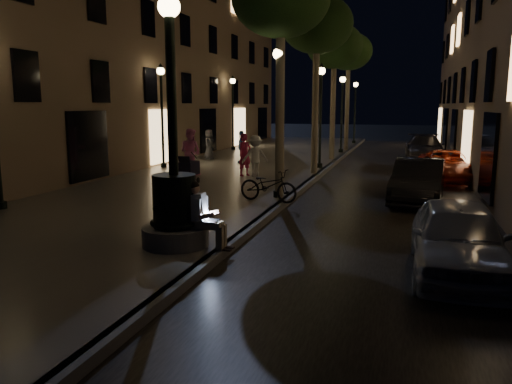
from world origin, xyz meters
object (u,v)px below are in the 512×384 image
(pedestrian_dark, at_px, (209,144))
(car_second, at_px, (418,181))
(fountain_lamppost, at_px, (174,198))
(pedestrian_blue, at_px, (242,147))
(lamp_left_c, at_px, (233,103))
(pedestrian_pink, at_px, (191,152))
(tree_far, at_px, (349,52))
(tree_third, at_px, (334,47))
(car_rear, at_px, (425,148))
(pedestrian_red, at_px, (245,155))
(lamp_left_b, at_px, (162,102))
(car_third, at_px, (446,166))
(lamp_curb_d, at_px, (355,103))
(lamp_curb_b, at_px, (321,102))
(bicycle, at_px, (268,185))
(pedestrian_white, at_px, (255,156))
(stroller, at_px, (189,168))
(lamp_curb_c, at_px, (342,103))
(car_front, at_px, (458,238))
(seated_man_laptop, at_px, (202,213))
(lamp_curb_a, at_px, (278,101))
(tree_second, at_px, (317,26))

(pedestrian_dark, bearing_deg, car_second, -127.91)
(fountain_lamppost, xyz_separation_m, pedestrian_blue, (-3.44, 14.84, -0.19))
(lamp_left_c, distance_m, pedestrian_pink, 12.52)
(tree_far, bearing_deg, pedestrian_pink, -108.86)
(lamp_left_c, relative_size, car_second, 1.13)
(tree_third, xyz_separation_m, car_rear, (4.89, 2.24, -5.41))
(lamp_left_c, height_order, pedestrian_red, lamp_left_c)
(pedestrian_blue, bearing_deg, lamp_left_b, -54.48)
(car_second, bearing_deg, car_third, 82.23)
(tree_third, height_order, lamp_curb_d, tree_third)
(lamp_curb_b, relative_size, bicycle, 2.55)
(car_third, bearing_deg, pedestrian_pink, -167.51)
(lamp_left_b, bearing_deg, pedestrian_dark, 79.58)
(pedestrian_white, bearing_deg, lamp_left_b, -45.78)
(car_rear, bearing_deg, lamp_left_c, 170.78)
(pedestrian_white, bearing_deg, car_third, 169.74)
(stroller, relative_size, car_rear, 0.24)
(car_second, xyz_separation_m, car_third, (1.20, 5.19, -0.07))
(pedestrian_red, distance_m, bicycle, 5.70)
(lamp_left_b, relative_size, pedestrian_white, 2.84)
(lamp_curb_d, height_order, car_third, lamp_curb_d)
(lamp_curb_c, distance_m, pedestrian_blue, 8.57)
(pedestrian_pink, bearing_deg, tree_far, -95.38)
(lamp_curb_c, bearing_deg, car_front, -77.35)
(car_front, bearing_deg, bicycle, 135.48)
(seated_man_laptop, height_order, pedestrian_blue, pedestrian_blue)
(car_rear, relative_size, pedestrian_pink, 2.56)
(car_rear, bearing_deg, pedestrian_blue, -149.96)
(pedestrian_blue, bearing_deg, car_front, 23.60)
(fountain_lamppost, relative_size, lamp_curb_a, 1.08)
(lamp_left_c, height_order, car_third, lamp_left_c)
(tree_far, xyz_separation_m, lamp_left_b, (-7.18, -12.00, -3.20))
(car_rear, bearing_deg, bicycle, -109.21)
(car_second, height_order, bicycle, car_second)
(tree_far, height_order, stroller, tree_far)
(tree_far, distance_m, lamp_left_b, 14.34)
(tree_third, distance_m, lamp_curb_d, 12.35)
(pedestrian_red, bearing_deg, car_rear, -4.65)
(fountain_lamppost, xyz_separation_m, lamp_curb_b, (0.70, 14.00, 2.02))
(car_third, height_order, pedestrian_red, pedestrian_red)
(tree_second, height_order, car_third, tree_second)
(pedestrian_white, relative_size, bicycle, 0.90)
(tree_third, height_order, car_second, tree_third)
(lamp_curb_d, bearing_deg, tree_third, -90.00)
(seated_man_laptop, bearing_deg, car_rear, 76.19)
(seated_man_laptop, bearing_deg, lamp_curb_a, 89.17)
(tree_far, relative_size, lamp_curb_d, 1.56)
(lamp_left_c, distance_m, stroller, 14.97)
(fountain_lamppost, relative_size, stroller, 4.37)
(lamp_curb_c, distance_m, lamp_left_b, 12.26)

